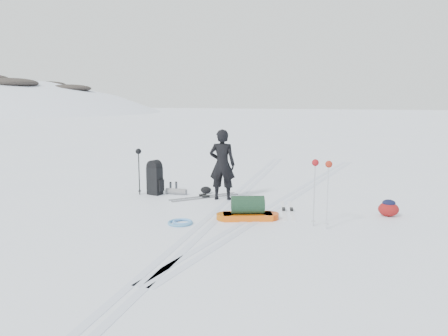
# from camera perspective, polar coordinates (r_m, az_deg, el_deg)

# --- Properties ---
(ground) EXTENTS (200.00, 200.00, 0.00)m
(ground) POSITION_cam_1_polar(r_m,az_deg,el_deg) (11.04, 0.27, -5.01)
(ground) COLOR white
(ground) RESTS_ON ground
(ski_tracks) EXTENTS (3.38, 17.97, 0.01)m
(ski_tracks) POSITION_cam_1_polar(r_m,az_deg,el_deg) (11.68, 4.53, -4.23)
(ski_tracks) COLOR silver
(ski_tracks) RESTS_ON ground
(skier) EXTENTS (0.75, 0.56, 1.89)m
(skier) POSITION_cam_1_polar(r_m,az_deg,el_deg) (11.59, -0.24, 0.44)
(skier) COLOR black
(skier) RESTS_ON ground
(pulk_sled) EXTENTS (1.46, 0.90, 0.54)m
(pulk_sled) POSITION_cam_1_polar(r_m,az_deg,el_deg) (9.83, 3.11, -5.55)
(pulk_sled) COLOR #E85D0D
(pulk_sled) RESTS_ON ground
(expedition_rucksack) EXTENTS (1.09, 0.48, 0.98)m
(expedition_rucksack) POSITION_cam_1_polar(r_m,az_deg,el_deg) (12.41, -8.69, -1.38)
(expedition_rucksack) COLOR black
(expedition_rucksack) RESTS_ON ground
(ski_poles_black) EXTENTS (0.16, 0.18, 1.31)m
(ski_poles_black) POSITION_cam_1_polar(r_m,az_deg,el_deg) (12.41, -11.09, 1.43)
(ski_poles_black) COLOR black
(ski_poles_black) RESTS_ON ground
(ski_poles_silver) EXTENTS (0.43, 0.27, 1.44)m
(ski_poles_silver) POSITION_cam_1_polar(r_m,az_deg,el_deg) (9.23, 12.64, -0.41)
(ski_poles_silver) COLOR silver
(ski_poles_silver) RESTS_ON ground
(touring_skis_grey) EXTENTS (1.57, 1.66, 0.07)m
(touring_skis_grey) POSITION_cam_1_polar(r_m,az_deg,el_deg) (12.02, -2.58, -3.77)
(touring_skis_grey) COLOR gray
(touring_skis_grey) RESTS_ON ground
(touring_skis_white) EXTENTS (0.73, 1.89, 0.07)m
(touring_skis_white) POSITION_cam_1_polar(r_m,az_deg,el_deg) (10.70, 8.31, -5.48)
(touring_skis_white) COLOR white
(touring_skis_white) RESTS_ON ground
(rope_coil) EXTENTS (0.63, 0.63, 0.07)m
(rope_coil) POSITION_cam_1_polar(r_m,az_deg,el_deg) (9.58, -5.65, -7.07)
(rope_coil) COLOR #5094C3
(rope_coil) RESTS_ON ground
(small_daypack) EXTENTS (0.58, 0.55, 0.39)m
(small_daypack) POSITION_cam_1_polar(r_m,az_deg,el_deg) (10.77, 20.70, -4.93)
(small_daypack) COLOR maroon
(small_daypack) RESTS_ON ground
(thermos_pair) EXTENTS (0.18, 0.28, 0.28)m
(thermos_pair) POSITION_cam_1_polar(r_m,az_deg,el_deg) (12.91, -6.63, -2.40)
(thermos_pair) COLOR #515358
(thermos_pair) RESTS_ON ground
(stuff_sack) EXTENTS (0.32, 0.24, 0.20)m
(stuff_sack) POSITION_cam_1_polar(r_m,az_deg,el_deg) (12.49, -2.37, -2.88)
(stuff_sack) COLOR black
(stuff_sack) RESTS_ON ground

